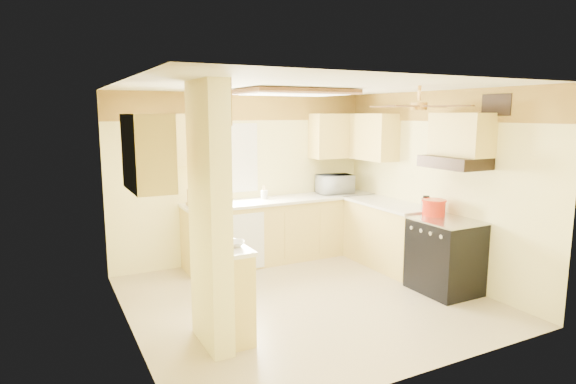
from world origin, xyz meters
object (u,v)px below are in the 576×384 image
kettle (426,204)px  stove (445,256)px  microwave (335,184)px  bowl (234,244)px  dutch_oven (434,207)px

kettle → stove: bearing=-100.8°
microwave → bowl: size_ratio=2.75×
microwave → bowl: microwave is taller
stove → dutch_oven: 0.62m
bowl → kettle: (2.86, 0.45, 0.07)m
dutch_oven → kettle: 0.20m
stove → bowl: bearing=179.8°
stove → kettle: (0.09, 0.46, 0.57)m
microwave → kettle: (0.31, -1.71, -0.06)m
stove → microwave: 2.28m
microwave → dutch_oven: size_ratio=1.75×
bowl → dutch_oven: size_ratio=0.64×
stove → dutch_oven: (0.04, 0.27, 0.56)m
dutch_oven → microwave: bearing=97.9°
stove → dutch_oven: bearing=81.6°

